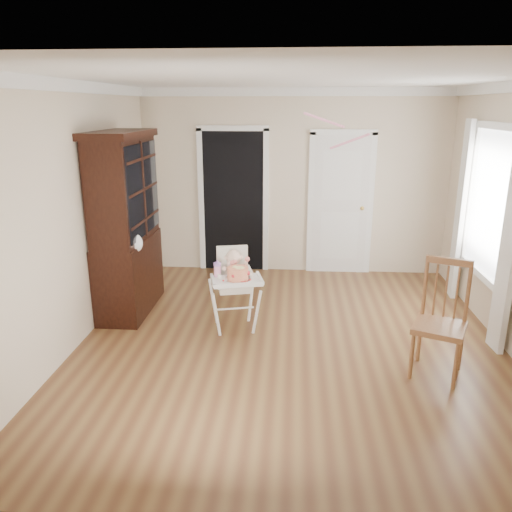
# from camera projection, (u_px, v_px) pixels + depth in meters

# --- Properties ---
(floor) EXTENTS (5.00, 5.00, 0.00)m
(floor) POSITION_uv_depth(u_px,v_px,m) (290.00, 342.00, 5.39)
(floor) COLOR brown
(floor) RESTS_ON ground
(ceiling) EXTENTS (5.00, 5.00, 0.00)m
(ceiling) POSITION_uv_depth(u_px,v_px,m) (296.00, 78.00, 4.61)
(ceiling) COLOR white
(ceiling) RESTS_ON wall_back
(wall_back) EXTENTS (4.50, 0.00, 4.50)m
(wall_back) POSITION_uv_depth(u_px,v_px,m) (294.00, 183.00, 7.39)
(wall_back) COLOR beige
(wall_back) RESTS_ON floor
(wall_left) EXTENTS (0.00, 5.00, 5.00)m
(wall_left) POSITION_uv_depth(u_px,v_px,m) (75.00, 216.00, 5.17)
(wall_left) COLOR beige
(wall_left) RESTS_ON floor
(crown_molding) EXTENTS (4.50, 5.00, 0.12)m
(crown_molding) POSITION_uv_depth(u_px,v_px,m) (295.00, 84.00, 4.63)
(crown_molding) COLOR white
(crown_molding) RESTS_ON ceiling
(doorway) EXTENTS (1.06, 0.05, 2.22)m
(doorway) POSITION_uv_depth(u_px,v_px,m) (233.00, 199.00, 7.51)
(doorway) COLOR black
(doorway) RESTS_ON wall_back
(closet_door) EXTENTS (0.96, 0.09, 2.13)m
(closet_door) POSITION_uv_depth(u_px,v_px,m) (340.00, 206.00, 7.41)
(closet_door) COLOR white
(closet_door) RESTS_ON wall_back
(window_right) EXTENTS (0.13, 1.84, 2.30)m
(window_right) POSITION_uv_depth(u_px,v_px,m) (486.00, 213.00, 5.63)
(window_right) COLOR white
(window_right) RESTS_ON wall_right
(high_chair) EXTENTS (0.68, 0.79, 0.96)m
(high_chair) POSITION_uv_depth(u_px,v_px,m) (234.00, 280.00, 5.56)
(high_chair) COLOR white
(high_chair) RESTS_ON floor
(baby) EXTENTS (0.30, 0.22, 0.40)m
(baby) POSITION_uv_depth(u_px,v_px,m) (234.00, 268.00, 5.55)
(baby) COLOR beige
(baby) RESTS_ON high_chair
(cake) EXTENTS (0.29, 0.29, 0.14)m
(cake) POSITION_uv_depth(u_px,v_px,m) (238.00, 273.00, 5.33)
(cake) COLOR silver
(cake) RESTS_ON high_chair
(sippy_cup) EXTENTS (0.08, 0.08, 0.20)m
(sippy_cup) POSITION_uv_depth(u_px,v_px,m) (217.00, 269.00, 5.42)
(sippy_cup) COLOR pink
(sippy_cup) RESTS_ON high_chair
(china_cabinet) EXTENTS (0.58, 1.29, 2.18)m
(china_cabinet) POSITION_uv_depth(u_px,v_px,m) (126.00, 224.00, 5.96)
(china_cabinet) COLOR black
(china_cabinet) RESTS_ON floor
(dining_chair) EXTENTS (0.59, 0.59, 1.10)m
(dining_chair) POSITION_uv_depth(u_px,v_px,m) (440.00, 323.00, 4.64)
(dining_chair) COLOR brown
(dining_chair) RESTS_ON floor
(streamer) EXTENTS (0.41, 0.31, 0.15)m
(streamer) POSITION_uv_depth(u_px,v_px,m) (324.00, 120.00, 5.09)
(streamer) COLOR pink
(streamer) RESTS_ON ceiling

